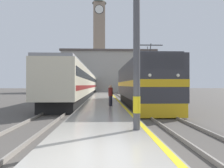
% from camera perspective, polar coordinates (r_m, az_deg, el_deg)
% --- Properties ---
extents(ground_plane, '(200.00, 200.00, 0.00)m').
position_cam_1_polar(ground_plane, '(35.24, -2.39, -3.43)').
color(ground_plane, '#514C47').
extents(platform, '(3.45, 140.00, 0.34)m').
position_cam_1_polar(platform, '(30.24, -2.39, -3.64)').
color(platform, '#ADA89E').
rests_on(platform, ground).
extents(rail_track_near, '(2.83, 140.00, 0.16)m').
position_cam_1_polar(rail_track_near, '(30.44, 4.09, -3.87)').
color(rail_track_near, '#514C47').
rests_on(rail_track_near, ground).
extents(rail_track_far, '(2.83, 140.00, 0.16)m').
position_cam_1_polar(rail_track_far, '(30.41, -8.32, -3.88)').
color(rail_track_far, '#514C47').
rests_on(rail_track_far, ground).
extents(locomotive_train, '(2.92, 15.92, 4.93)m').
position_cam_1_polar(locomotive_train, '(20.23, 7.36, -0.04)').
color(locomotive_train, black).
rests_on(locomotive_train, ground).
extents(passenger_train, '(2.92, 46.22, 3.89)m').
position_cam_1_polar(passenger_train, '(36.48, -7.32, -0.02)').
color(passenger_train, black).
rests_on(passenger_train, ground).
extents(catenary_mast, '(2.51, 0.26, 7.32)m').
position_cam_1_polar(catenary_mast, '(8.15, 7.15, 14.32)').
color(catenary_mast, '#4C4C51').
rests_on(catenary_mast, platform).
extents(person_on_platform, '(0.34, 0.34, 1.58)m').
position_cam_1_polar(person_on_platform, '(19.06, -0.30, -2.62)').
color(person_on_platform, '#23232D').
rests_on(person_on_platform, platform).
extents(second_waiting_passenger, '(0.34, 0.34, 1.60)m').
position_cam_1_polar(second_waiting_passenger, '(16.76, -0.39, -2.90)').
color(second_waiting_passenger, '#23232D').
rests_on(second_waiting_passenger, platform).
extents(clock_tower, '(4.55, 4.55, 31.07)m').
position_cam_1_polar(clock_tower, '(70.35, -3.34, 11.53)').
color(clock_tower, gray).
rests_on(clock_tower, ground).
extents(station_building, '(24.51, 6.75, 10.98)m').
position_cam_1_polar(station_building, '(57.56, -0.90, 3.29)').
color(station_building, '#A8A399').
rests_on(station_building, ground).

